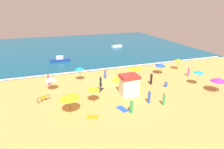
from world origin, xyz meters
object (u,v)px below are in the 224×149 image
Objects in this scene: small_boat_1 at (60,60)px; beachgoer_7 at (166,84)px; beach_umbrella_3 at (178,60)px; beachgoer_4 at (189,72)px; beach_umbrella_1 at (160,65)px; beach_umbrella_2 at (135,68)px; beach_tent at (119,77)px; beachgoer_6 at (151,79)px; small_boat_0 at (117,46)px; lifeguard_cabana at (129,85)px; beach_umbrella_0 at (199,72)px; beachgoer_0 at (164,99)px; beach_umbrella_8 at (80,68)px; parked_bicycle at (44,98)px; beach_umbrella_4 at (69,96)px; beach_umbrella_6 at (94,88)px; beachgoer_5 at (101,82)px; beach_umbrella_5 at (219,80)px; beachgoer_3 at (132,106)px; beachgoer_8 at (48,80)px; beach_umbrella_7 at (51,79)px; beachgoer_1 at (105,74)px; beachgoer_2 at (149,97)px.

beachgoer_7 is at bearing -53.49° from small_boat_1.
beach_umbrella_3 is 1.33× the size of beachgoer_4.
beach_umbrella_2 is (-5.21, -0.46, 0.08)m from beach_umbrella_1.
beach_umbrella_2 is at bearing -174.91° from beach_umbrella_1.
beach_tent is at bearing 143.97° from beachgoer_7.
beachgoer_6 is 27.26m from small_boat_0.
beach_umbrella_1 is at bearing 5.09° from beach_umbrella_2.
lifeguard_cabana is at bearing -107.21° from small_boat_0.
beach_tent is 12.38m from beachgoer_4.
beach_umbrella_0 is 1.46× the size of beachgoer_0.
beach_umbrella_8 is 13.68m from beachgoer_7.
beachgoer_7 is (11.88, -6.55, -1.75)m from beach_umbrella_8.
beachgoer_0 is at bearing -22.95° from parked_bicycle.
beach_umbrella_4 is at bearing -165.30° from lifeguard_cabana.
beachgoer_5 is (2.16, 4.47, -1.09)m from beach_umbrella_6.
small_boat_0 is (-3.70, 25.84, -0.39)m from beachgoer_4.
beach_umbrella_5 reaches higher than beachgoer_4.
beach_umbrella_1 is at bearing 45.15° from beachgoer_3.
beachgoer_8 is at bearing 170.83° from beachgoer_4.
lifeguard_cabana reaches higher than beach_tent.
beach_umbrella_4 is at bearing -147.06° from beach_umbrella_2.
beach_umbrella_8 is 4.36m from beachgoer_5.
beachgoer_6 is at bearing -10.47° from beach_umbrella_7.
beach_umbrella_8 reaches higher than beach_umbrella_7.
beach_umbrella_2 is at bearing 13.74° from parked_bicycle.
beach_umbrella_7 reaches higher than small_boat_0.
beach_umbrella_2 is at bearing 13.61° from beachgoer_5.
small_boat_1 is (-10.53, 23.76, -0.27)m from beachgoer_0.
beach_umbrella_6 is 1.40× the size of beachgoer_0.
beachgoer_3 is at bearing -19.24° from beach_umbrella_4.
beachgoer_1 is 0.90× the size of beachgoer_3.
beachgoer_5 is 1.90× the size of beachgoer_7.
beach_umbrella_5 reaches higher than beach_umbrella_6.
lifeguard_cabana is 1.22× the size of beach_umbrella_7.
beachgoer_1 is at bearing 88.10° from beachgoer_3.
beachgoer_5 reaches higher than small_boat_0.
beachgoer_0 is 25.99m from small_boat_1.
beach_umbrella_8 reaches higher than beach_umbrella_1.
beachgoer_3 is 14.43m from beachgoer_8.
beach_umbrella_7 reaches higher than beachgoer_4.
beachgoer_2 is at bearing -5.10° from beach_umbrella_4.
beachgoer_3 reaches higher than beachgoer_5.
beachgoer_7 is at bearing -14.68° from beach_umbrella_7.
beach_umbrella_3 reaches higher than beachgoer_6.
beach_umbrella_6 is 8.00m from beach_tent.
small_boat_1 is at bearing 116.52° from beachgoer_1.
beach_umbrella_3 is at bearing 27.53° from lifeguard_cabana.
beachgoer_2 is 0.39× the size of small_boat_1.
beach_umbrella_6 is 1.26× the size of beachgoer_3.
beachgoer_8 is at bearing 124.56° from beach_umbrella_6.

